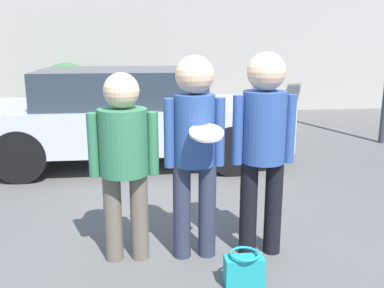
% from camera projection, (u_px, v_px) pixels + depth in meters
% --- Properties ---
extents(ground_plane, '(56.00, 56.00, 0.00)m').
position_uv_depth(ground_plane, '(182.00, 254.00, 3.76)').
color(ground_plane, '#5B5956').
extents(storefront_building, '(24.00, 0.22, 3.99)m').
position_uv_depth(storefront_building, '(153.00, 32.00, 10.70)').
color(storefront_building, '#B2A89E').
rests_on(storefront_building, ground).
extents(person_left, '(0.57, 0.40, 1.59)m').
position_uv_depth(person_left, '(124.00, 152.00, 3.47)').
color(person_left, '#665B4C').
rests_on(person_left, ground).
extents(person_middle_with_frisbee, '(0.50, 0.54, 1.72)m').
position_uv_depth(person_middle_with_frisbee, '(195.00, 141.00, 3.50)').
color(person_middle_with_frisbee, '#2D3347').
rests_on(person_middle_with_frisbee, ground).
extents(person_right, '(0.53, 0.36, 1.74)m').
position_uv_depth(person_right, '(264.00, 137.00, 3.55)').
color(person_right, black).
rests_on(person_right, ground).
extents(parked_car_near, '(4.56, 1.88, 1.41)m').
position_uv_depth(parked_car_near, '(128.00, 115.00, 6.45)').
color(parked_car_near, '#B7BABF').
rests_on(parked_car_near, ground).
extents(shrub, '(1.33, 1.33, 1.33)m').
position_uv_depth(shrub, '(68.00, 91.00, 9.98)').
color(shrub, '#387A3D').
rests_on(shrub, ground).
extents(handbag, '(0.30, 0.23, 0.27)m').
position_uv_depth(handbag, '(244.00, 270.00, 3.25)').
color(handbag, teal).
rests_on(handbag, ground).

